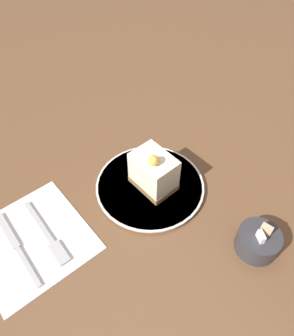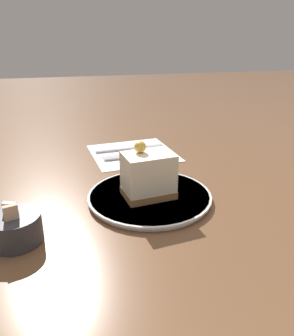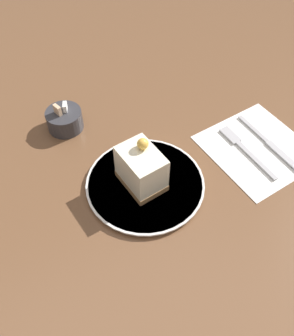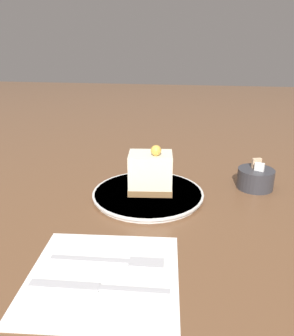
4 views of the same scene
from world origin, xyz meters
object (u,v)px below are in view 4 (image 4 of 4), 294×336
fork (117,261)px  sugar_bowl (255,178)px  cake_slice (151,172)px  knife (86,287)px  plate (148,194)px

fork → sugar_bowl: (-0.31, 0.24, 0.02)m
fork → sugar_bowl: bearing=138.8°
cake_slice → sugar_bowl: cake_slice is taller
fork → knife: bearing=-29.3°
plate → fork: (0.23, -0.01, -0.00)m
plate → knife: (0.29, -0.04, -0.00)m
cake_slice → knife: cake_slice is taller
cake_slice → plate: bearing=-44.0°
knife → sugar_bowl: size_ratio=2.36×
cake_slice → sugar_bowl: size_ratio=1.32×
fork → sugar_bowl: size_ratio=2.13×
plate → cake_slice: (-0.01, 0.00, 0.05)m
plate → sugar_bowl: bearing=109.9°
plate → fork: bearing=-2.4°
knife → cake_slice: bearing=168.0°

